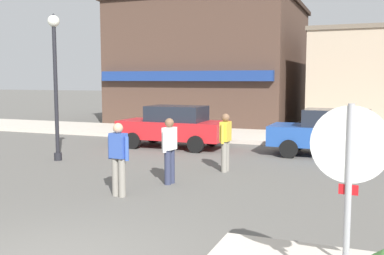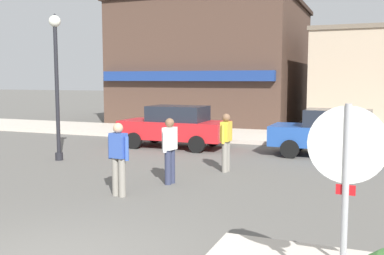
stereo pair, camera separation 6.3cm
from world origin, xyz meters
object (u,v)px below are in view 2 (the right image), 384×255
(stop_sign, at_px, (346,178))
(pedestrian_crossing_near, at_px, (226,141))
(lamp_post, at_px, (56,66))
(parked_car_second, at_px, (334,132))
(pedestrian_kerb_side, at_px, (119,157))
(pedestrian_crossing_far, at_px, (170,149))
(parked_car_nearest, at_px, (175,126))

(stop_sign, xyz_separation_m, pedestrian_crossing_near, (-3.45, 6.81, -0.65))
(stop_sign, bearing_deg, pedestrian_crossing_near, 116.89)
(lamp_post, bearing_deg, parked_car_second, 25.97)
(parked_car_second, height_order, pedestrian_kerb_side, pedestrian_kerb_side)
(pedestrian_crossing_far, xyz_separation_m, pedestrian_kerb_side, (-0.55, -1.47, 0.00))
(lamp_post, height_order, pedestrian_crossing_far, lamp_post)
(stop_sign, relative_size, lamp_post, 0.51)
(pedestrian_crossing_near, bearing_deg, pedestrian_crossing_far, -113.59)
(lamp_post, xyz_separation_m, pedestrian_kerb_side, (4.04, -3.09, -2.09))
(parked_car_nearest, distance_m, pedestrian_kerb_side, 7.09)
(pedestrian_kerb_side, bearing_deg, parked_car_second, 60.50)
(stop_sign, distance_m, parked_car_second, 10.48)
(stop_sign, height_order, pedestrian_crossing_near, stop_sign)
(lamp_post, distance_m, pedestrian_kerb_side, 5.50)
(pedestrian_kerb_side, bearing_deg, lamp_post, 142.55)
(pedestrian_crossing_near, height_order, pedestrian_kerb_side, same)
(parked_car_nearest, bearing_deg, pedestrian_crossing_far, -67.35)
(stop_sign, relative_size, pedestrian_kerb_side, 1.43)
(parked_car_nearest, relative_size, parked_car_second, 1.00)
(lamp_post, relative_size, pedestrian_crossing_near, 2.82)
(parked_car_second, xyz_separation_m, pedestrian_kerb_side, (-3.95, -6.99, 0.06))
(lamp_post, height_order, pedestrian_kerb_side, lamp_post)
(stop_sign, height_order, parked_car_second, stop_sign)
(pedestrian_crossing_near, xyz_separation_m, pedestrian_kerb_side, (-1.38, -3.37, 0.00))
(lamp_post, distance_m, pedestrian_crossing_far, 5.30)
(pedestrian_crossing_near, bearing_deg, parked_car_nearest, 131.36)
(parked_car_second, distance_m, pedestrian_crossing_near, 4.44)
(parked_car_nearest, relative_size, pedestrian_crossing_far, 2.49)
(parked_car_second, distance_m, pedestrian_crossing_far, 6.48)
(parked_car_second, bearing_deg, pedestrian_kerb_side, -119.50)
(lamp_post, distance_m, parked_car_second, 9.15)
(lamp_post, xyz_separation_m, pedestrian_crossing_far, (4.59, -1.62, -2.09))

